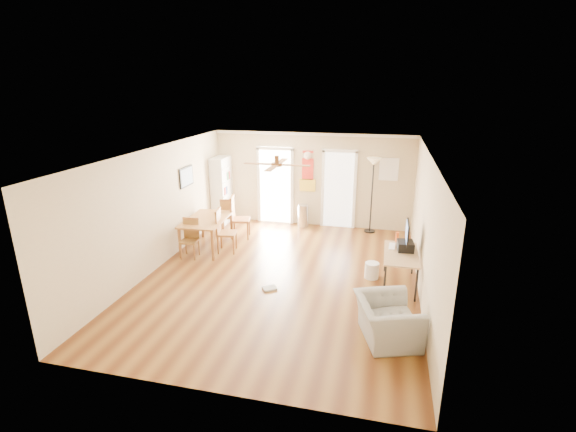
% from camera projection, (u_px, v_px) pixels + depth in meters
% --- Properties ---
extents(floor, '(7.00, 7.00, 0.00)m').
position_uv_depth(floor, '(281.00, 277.00, 8.66)').
color(floor, brown).
rests_on(floor, ground).
extents(ceiling, '(5.50, 7.00, 0.00)m').
position_uv_depth(ceiling, '(281.00, 153.00, 7.86)').
color(ceiling, silver).
rests_on(ceiling, floor).
extents(wall_back, '(5.50, 0.04, 2.60)m').
position_uv_depth(wall_back, '(312.00, 180.00, 11.50)').
color(wall_back, beige).
rests_on(wall_back, floor).
extents(wall_front, '(5.50, 0.04, 2.60)m').
position_uv_depth(wall_front, '(210.00, 305.00, 5.02)').
color(wall_front, beige).
rests_on(wall_front, floor).
extents(wall_left, '(0.04, 7.00, 2.60)m').
position_uv_depth(wall_left, '(157.00, 209.00, 8.86)').
color(wall_left, beige).
rests_on(wall_left, floor).
extents(wall_right, '(0.04, 7.00, 2.60)m').
position_uv_depth(wall_right, '(425.00, 228.00, 7.65)').
color(wall_right, beige).
rests_on(wall_right, floor).
extents(crown_molding, '(5.50, 7.00, 0.08)m').
position_uv_depth(crown_molding, '(281.00, 155.00, 7.87)').
color(crown_molding, white).
rests_on(crown_molding, wall_back).
extents(kitchen_doorway, '(0.90, 0.10, 2.10)m').
position_uv_depth(kitchen_doorway, '(276.00, 187.00, 11.79)').
color(kitchen_doorway, white).
rests_on(kitchen_doorway, wall_back).
extents(bathroom_doorway, '(0.80, 0.10, 2.10)m').
position_uv_depth(bathroom_doorway, '(339.00, 190.00, 11.40)').
color(bathroom_doorway, white).
rests_on(bathroom_doorway, wall_back).
extents(wall_decal, '(0.46, 0.03, 1.10)m').
position_uv_depth(wall_decal, '(308.00, 171.00, 11.43)').
color(wall_decal, red).
rests_on(wall_decal, wall_back).
extents(ac_grille, '(0.50, 0.04, 0.60)m').
position_uv_depth(ac_grille, '(389.00, 169.00, 10.90)').
color(ac_grille, white).
rests_on(ac_grille, wall_back).
extents(framed_poster, '(0.04, 0.66, 0.48)m').
position_uv_depth(framed_poster, '(186.00, 177.00, 10.03)').
color(framed_poster, black).
rests_on(framed_poster, wall_left).
extents(ceiling_fan, '(1.24, 1.24, 0.20)m').
position_uv_depth(ceiling_fan, '(277.00, 164.00, 7.64)').
color(ceiling_fan, '#593819').
rests_on(ceiling_fan, ceiling).
extents(bookshelf, '(0.65, 0.93, 1.90)m').
position_uv_depth(bookshelf, '(222.00, 190.00, 11.84)').
color(bookshelf, silver).
rests_on(bookshelf, floor).
extents(dining_table, '(0.99, 1.56, 0.76)m').
position_uv_depth(dining_table, '(207.00, 233.00, 10.07)').
color(dining_table, '#A77635').
rests_on(dining_table, floor).
extents(dining_chair_right_a, '(0.54, 0.54, 1.10)m').
position_uv_depth(dining_chair_right_a, '(241.00, 217.00, 10.72)').
color(dining_chair_right_a, '#A46735').
rests_on(dining_chair_right_a, floor).
extents(dining_chair_right_b, '(0.50, 0.50, 1.04)m').
position_uv_depth(dining_chair_right_b, '(227.00, 231.00, 9.82)').
color(dining_chair_right_b, '#A16334').
rests_on(dining_chair_right_b, floor).
extents(dining_chair_near, '(0.41, 0.41, 0.91)m').
position_uv_depth(dining_chair_near, '(189.00, 239.00, 9.50)').
color(dining_chair_near, olive).
rests_on(dining_chair_near, floor).
extents(dining_chair_far, '(0.48, 0.48, 0.93)m').
position_uv_depth(dining_chair_far, '(228.00, 214.00, 11.23)').
color(dining_chair_far, '#A47635').
rests_on(dining_chair_far, floor).
extents(trash_can, '(0.31, 0.31, 0.64)m').
position_uv_depth(trash_can, '(303.00, 216.00, 11.58)').
color(trash_can, '#B3B3B5').
rests_on(trash_can, floor).
extents(torchiere_lamp, '(0.44, 0.44, 2.02)m').
position_uv_depth(torchiere_lamp, '(372.00, 196.00, 10.99)').
color(torchiere_lamp, black).
rests_on(torchiere_lamp, floor).
extents(computer_desk, '(0.65, 1.29, 0.69)m').
position_uv_depth(computer_desk, '(400.00, 269.00, 8.20)').
color(computer_desk, tan).
rests_on(computer_desk, floor).
extents(imac, '(0.24, 0.63, 0.58)m').
position_uv_depth(imac, '(407.00, 236.00, 8.15)').
color(imac, black).
rests_on(imac, computer_desk).
extents(keyboard, '(0.14, 0.37, 0.01)m').
position_uv_depth(keyboard, '(392.00, 246.00, 8.42)').
color(keyboard, white).
rests_on(keyboard, computer_desk).
extents(printer, '(0.34, 0.39, 0.18)m').
position_uv_depth(printer, '(405.00, 246.00, 8.21)').
color(printer, black).
rests_on(printer, computer_desk).
extents(orange_bottle, '(0.07, 0.07, 0.21)m').
position_uv_depth(orange_bottle, '(397.00, 237.00, 8.65)').
color(orange_bottle, '#E65314').
rests_on(orange_bottle, computer_desk).
extents(wastebasket_a, '(0.35, 0.35, 0.33)m').
position_uv_depth(wastebasket_a, '(372.00, 270.00, 8.57)').
color(wastebasket_a, white).
rests_on(wastebasket_a, floor).
extents(floor_cloth, '(0.33, 0.31, 0.04)m').
position_uv_depth(floor_cloth, '(270.00, 288.00, 8.13)').
color(floor_cloth, '#A5A6A0').
rests_on(floor_cloth, floor).
extents(armchair, '(1.16, 1.24, 0.66)m').
position_uv_depth(armchair, '(387.00, 320.00, 6.46)').
color(armchair, gray).
rests_on(armchair, floor).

